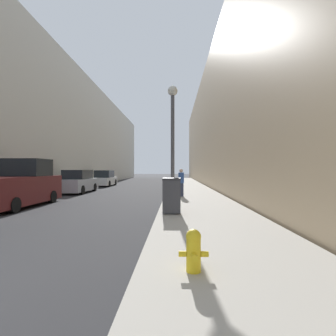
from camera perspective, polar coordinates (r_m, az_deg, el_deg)
name	(u,v)px	position (r m, az deg, el deg)	size (l,w,h in m)	color
sidewalk_right	(190,191)	(20.57, 4.86, -5.01)	(3.66, 60.00, 0.15)	#ADA89E
building_left_glass	(37,133)	(32.55, -26.55, 6.91)	(12.00, 60.00, 11.67)	beige
building_right_stone	(259,128)	(30.22, 19.29, 8.20)	(12.00, 60.00, 12.45)	tan
fire_hydrant	(194,250)	(4.32, 5.58, -17.25)	(0.47, 0.36, 0.67)	yellow
trash_bin	(172,195)	(9.61, 0.79, -5.96)	(0.66, 0.59, 1.29)	#3D3D42
lamppost	(173,134)	(12.09, 1.02, 7.47)	(0.45, 0.45, 5.45)	#4C4C51
pickup_truck	(18,186)	(14.22, -29.90, -3.48)	(2.12, 5.23, 2.28)	#561919
parked_sedan_near	(78,182)	(20.94, -19.02, -2.96)	(1.84, 4.64, 1.72)	#A3A8B2
parked_sedan_far	(104,179)	(28.64, -13.68, -2.32)	(1.87, 4.54, 1.66)	silver
pedestrian_on_sidewalk	(181,183)	(15.65, 2.88, -3.19)	(0.33, 0.22, 1.64)	#2D3347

